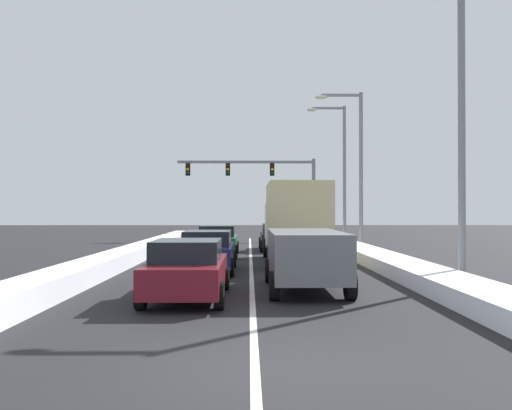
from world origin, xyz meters
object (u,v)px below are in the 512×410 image
street_lamp_right_near (451,106)px  street_lamp_right_far (340,162)px  sedan_green_center_lane_third (218,241)px  suv_gray_right_lane_nearest (305,254)px  sedan_maroon_center_lane_nearest (188,269)px  street_lamp_right_mid (355,157)px  box_truck_right_lane_second (295,219)px  sedan_black_right_lane_third (277,237)px  traffic_light_gantry (265,178)px  sedan_navy_center_lane_second (208,251)px

street_lamp_right_near → street_lamp_right_far: size_ratio=0.99×
sedan_green_center_lane_third → suv_gray_right_lane_nearest: bearing=-74.7°
sedan_maroon_center_lane_nearest → street_lamp_right_mid: street_lamp_right_mid is taller
box_truck_right_lane_second → street_lamp_right_far: bearing=72.9°
sedan_black_right_lane_third → suv_gray_right_lane_nearest: bearing=-90.0°
sedan_green_center_lane_third → street_lamp_right_far: (7.67, 9.94, 4.72)m
sedan_black_right_lane_third → sedan_maroon_center_lane_nearest: 17.00m
box_truck_right_lane_second → sedan_maroon_center_lane_nearest: box_truck_right_lane_second is taller
traffic_light_gantry → street_lamp_right_near: bearing=-79.3°
sedan_green_center_lane_third → street_lamp_right_far: size_ratio=0.48×
suv_gray_right_lane_nearest → street_lamp_right_near: bearing=12.0°
sedan_navy_center_lane_second → sedan_black_right_lane_third: bearing=73.8°
suv_gray_right_lane_nearest → traffic_light_gantry: size_ratio=0.46×
sedan_maroon_center_lane_nearest → box_truck_right_lane_second: bearing=69.0°
sedan_navy_center_lane_second → street_lamp_right_mid: 13.13m
suv_gray_right_lane_nearest → street_lamp_right_far: (4.55, 21.38, 4.47)m
suv_gray_right_lane_nearest → box_truck_right_lane_second: size_ratio=0.68×
street_lamp_right_mid → sedan_green_center_lane_third: bearing=-156.9°
street_lamp_right_mid → sedan_maroon_center_lane_nearest: bearing=-114.8°
sedan_navy_center_lane_second → street_lamp_right_far: size_ratio=0.48×
sedan_maroon_center_lane_nearest → sedan_green_center_lane_third: (0.04, 12.87, 0.00)m
suv_gray_right_lane_nearest → box_truck_right_lane_second: box_truck_right_lane_second is taller
suv_gray_right_lane_nearest → sedan_black_right_lane_third: bearing=90.0°
sedan_black_right_lane_third → street_lamp_right_near: 15.72m
street_lamp_right_mid → street_lamp_right_far: size_ratio=0.94×
traffic_light_gantry → suv_gray_right_lane_nearest: bearing=-89.3°
sedan_maroon_center_lane_nearest → sedan_navy_center_lane_second: bearing=89.4°
sedan_maroon_center_lane_nearest → street_lamp_right_near: street_lamp_right_near is taller
traffic_light_gantry → street_lamp_right_mid: size_ratio=1.21×
sedan_black_right_lane_third → traffic_light_gantry: 11.88m
sedan_green_center_lane_third → traffic_light_gantry: size_ratio=0.42×
street_lamp_right_mid → box_truck_right_lane_second: bearing=-119.7°
sedan_green_center_lane_third → street_lamp_right_mid: bearing=23.1°
box_truck_right_lane_second → street_lamp_right_near: (4.13, -6.82, 3.51)m
suv_gray_right_lane_nearest → traffic_light_gantry: bearing=90.7°
box_truck_right_lane_second → traffic_light_gantry: 18.93m
sedan_black_right_lane_third → street_lamp_right_near: street_lamp_right_near is taller
sedan_black_right_lane_third → sedan_maroon_center_lane_nearest: same height
street_lamp_right_near → street_lamp_right_far: street_lamp_right_far is taller
sedan_black_right_lane_third → street_lamp_right_mid: bearing=-9.4°
sedan_green_center_lane_third → traffic_light_gantry: bearing=79.5°
suv_gray_right_lane_nearest → sedan_green_center_lane_third: 11.86m
suv_gray_right_lane_nearest → box_truck_right_lane_second: (0.37, 7.78, 0.88)m
sedan_black_right_lane_third → street_lamp_right_far: size_ratio=0.48×
street_lamp_right_far → sedan_black_right_lane_third: bearing=-126.7°
sedan_black_right_lane_third → street_lamp_right_far: bearing=53.3°
street_lamp_right_far → sedan_green_center_lane_third: bearing=-127.6°
sedan_black_right_lane_third → street_lamp_right_mid: (4.25, -0.70, 4.43)m
street_lamp_right_far → traffic_light_gantry: bearing=133.7°
street_lamp_right_far → box_truck_right_lane_second: bearing=-107.1°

